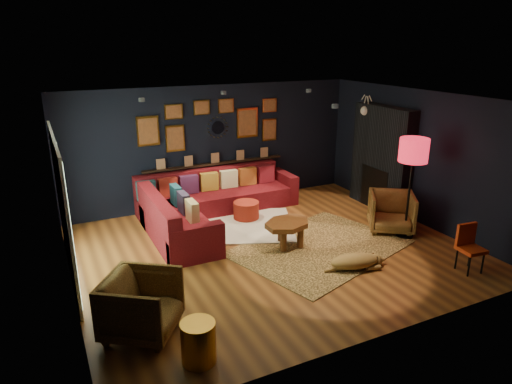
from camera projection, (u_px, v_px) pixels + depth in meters
name	position (u px, v px, depth m)	size (l,w,h in m)	color
floor	(272.00, 250.00, 7.97)	(6.50, 6.50, 0.00)	#935625
room_walls	(273.00, 162.00, 7.46)	(6.50, 6.50, 6.50)	black
sectional	(203.00, 206.00, 9.15)	(3.41, 2.69, 0.86)	maroon
ledge	(215.00, 164.00, 9.96)	(3.20, 0.12, 0.04)	black
gallery_wall	(213.00, 123.00, 9.71)	(3.15, 0.04, 1.02)	gold
sunburst_mirror	(218.00, 128.00, 9.79)	(0.47, 0.16, 0.47)	silver
fireplace	(381.00, 162.00, 9.69)	(0.31, 1.60, 2.20)	black
deer_head	(371.00, 110.00, 9.81)	(0.50, 0.28, 0.45)	white
sliding_door	(63.00, 209.00, 6.80)	(0.06, 2.80, 2.20)	white
ceiling_spots	(252.00, 97.00, 7.84)	(3.30, 2.50, 0.06)	black
shag_rug	(230.00, 226.00, 8.97)	(2.43, 1.77, 0.03)	silver
leopard_rug	(320.00, 248.00, 8.04)	(2.91, 2.08, 0.02)	tan
coffee_table	(288.00, 226.00, 7.96)	(1.06, 0.92, 0.45)	#5A3415
pouf	(246.00, 210.00, 9.27)	(0.52, 0.52, 0.34)	maroon
armchair_left	(141.00, 302.00, 5.59)	(0.84, 0.78, 0.86)	#C18339
armchair_right	(391.00, 210.00, 8.66)	(0.80, 0.75, 0.83)	#C18339
gold_stool	(198.00, 342.00, 5.14)	(0.40, 0.40, 0.50)	gold
orange_chair	(469.00, 244.00, 7.16)	(0.39, 0.39, 0.76)	black
floor_lamp	(413.00, 154.00, 8.02)	(0.51, 0.51, 1.86)	black
dog	(355.00, 259.00, 7.24)	(1.08, 0.53, 0.34)	#9E7B41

